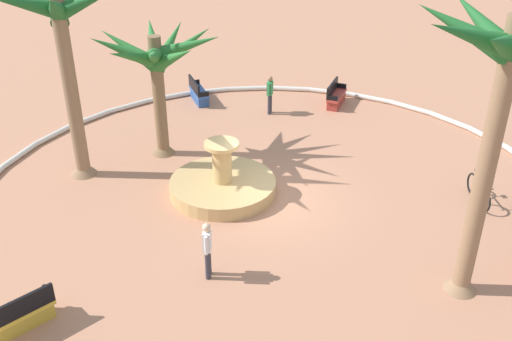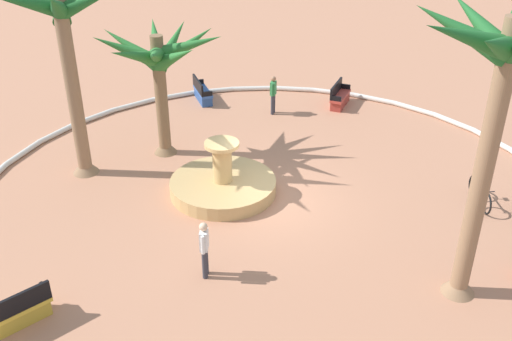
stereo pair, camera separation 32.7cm
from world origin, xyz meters
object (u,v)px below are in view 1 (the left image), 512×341
palm_tree_mid_plaza (508,74)px  palm_tree_near_fountain (157,60)px  bench_north (336,97)px  person_cyclist_photo (207,247)px  bench_west (199,94)px  person_pedestrian_stroll (270,93)px  fountain (223,185)px  bench_east (21,317)px  palm_tree_by_curb (61,33)px  bicycle_red_frame (478,191)px

palm_tree_mid_plaza → palm_tree_near_fountain: bearing=27.1°
palm_tree_near_fountain → palm_tree_mid_plaza: 11.59m
bench_north → person_cyclist_photo: (-8.93, 8.57, 0.58)m
bench_west → person_pedestrian_stroll: person_pedestrian_stroll is taller
fountain → bench_east: fountain is taller
fountain → palm_tree_by_curb: bearing=54.0°
person_cyclist_photo → person_pedestrian_stroll: size_ratio=1.01×
bench_north → person_cyclist_photo: size_ratio=0.91×
fountain → palm_tree_near_fountain: (3.40, 1.09, 3.28)m
bench_west → bicycle_red_frame: bearing=-152.5°
palm_tree_by_curb → palm_tree_mid_plaza: (-9.65, -8.13, 0.87)m
palm_tree_near_fountain → bicycle_red_frame: (-6.88, -8.38, -3.17)m
palm_tree_near_fountain → person_pedestrian_stroll: (1.91, -4.96, -2.64)m
palm_tree_near_fountain → palm_tree_by_curb: palm_tree_by_curb is taller
palm_tree_by_curb → person_cyclist_photo: bearing=-161.0°
bench_north → bicycle_red_frame: (-8.56, -0.43, 0.04)m
palm_tree_by_curb → palm_tree_mid_plaza: palm_tree_mid_plaza is taller
palm_tree_near_fountain → palm_tree_by_curb: (-0.47, 2.95, 1.36)m
palm_tree_by_curb → bench_west: (4.71, -5.53, -4.57)m
bench_east → person_pedestrian_stroll: person_pedestrian_stroll is taller
palm_tree_by_curb → palm_tree_mid_plaza: 12.65m
palm_tree_by_curb → bicycle_red_frame: palm_tree_by_curb is taller
bench_east → bench_west: size_ratio=1.04×
bench_west → bench_north: bearing=-115.5°
palm_tree_near_fountain → fountain: bearing=-162.3°
bench_east → fountain: bearing=-57.5°
palm_tree_mid_plaza → bench_north: palm_tree_mid_plaza is taller
palm_tree_near_fountain → bench_west: bearing=-31.3°
palm_tree_by_curb → bench_east: palm_tree_by_curb is taller
palm_tree_mid_plaza → bicycle_red_frame: 7.07m
bench_north → palm_tree_mid_plaza: bearing=166.8°
palm_tree_by_curb → palm_tree_mid_plaza: bearing=-139.9°
person_cyclist_photo → person_pedestrian_stroll: (9.15, -5.58, -0.01)m
palm_tree_by_curb → bench_east: (-6.96, 2.30, -4.57)m
bench_east → bicycle_red_frame: bench_east is taller
palm_tree_near_fountain → palm_tree_by_curb: size_ratio=0.70×
palm_tree_near_fountain → person_cyclist_photo: (-7.24, 0.62, -2.63)m
palm_tree_mid_plaza → fountain: bearing=31.4°
palm_tree_mid_plaza → person_cyclist_photo: palm_tree_mid_plaza is taller
palm_tree_by_curb → bench_north: palm_tree_by_curb is taller
palm_tree_mid_plaza → bench_east: bearing=75.5°
bench_north → bicycle_red_frame: bench_north is taller
fountain → palm_tree_by_curb: palm_tree_by_curb is taller
bench_east → bench_north: size_ratio=1.11×
fountain → palm_tree_mid_plaza: (-6.72, -4.09, 5.51)m
palm_tree_by_curb → person_pedestrian_stroll: 9.18m
person_pedestrian_stroll → palm_tree_mid_plaza: bearing=-179.0°
bench_west → bicycle_red_frame: (-11.12, -5.79, 0.04)m
palm_tree_by_curb → bench_north: 12.01m
fountain → bench_east: 7.51m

